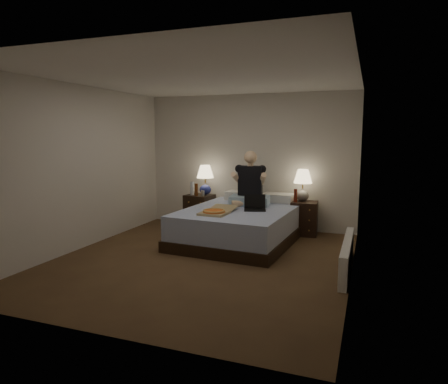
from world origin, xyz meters
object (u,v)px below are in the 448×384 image
at_px(water_bottle, 192,188).
at_px(radiator, 347,255).
at_px(person, 250,178).
at_px(pizza_box, 214,212).
at_px(nightstand_left, 200,211).
at_px(beer_bottle_left, 196,190).
at_px(beer_bottle_right, 296,195).
at_px(bed, 240,225).
at_px(nightstand_right, 304,218).
at_px(lamp_left, 205,180).
at_px(soda_can, 203,193).
at_px(lamp_right, 303,185).
at_px(laptop, 255,203).

bearing_deg(water_bottle, radiator, -28.22).
distance_m(water_bottle, person, 1.29).
bearing_deg(pizza_box, nightstand_left, 123.83).
relative_size(beer_bottle_left, radiator, 0.14).
height_order(water_bottle, beer_bottle_left, water_bottle).
height_order(water_bottle, beer_bottle_right, water_bottle).
xyz_separation_m(water_bottle, beer_bottle_right, (1.94, 0.06, -0.04)).
relative_size(bed, nightstand_left, 3.54).
relative_size(nightstand_right, lamp_left, 1.05).
xyz_separation_m(soda_can, person, (0.99, -0.25, 0.34)).
distance_m(soda_can, pizza_box, 1.41).
height_order(lamp_right, pizza_box, lamp_right).
relative_size(water_bottle, laptop, 0.74).
relative_size(beer_bottle_left, laptop, 0.68).
relative_size(nightstand_left, beer_bottle_right, 2.71).
bearing_deg(person, bed, -106.47).
height_order(bed, radiator, bed).
bearing_deg(person, soda_can, 158.25).
bearing_deg(pizza_box, radiator, -6.64).
relative_size(bed, radiator, 1.38).
bearing_deg(lamp_right, bed, -135.36).
distance_m(nightstand_left, person, 1.35).
xyz_separation_m(lamp_left, radiator, (2.70, -1.70, -0.70)).
distance_m(lamp_right, laptop, 1.14).
bearing_deg(pizza_box, water_bottle, 128.80).
relative_size(lamp_right, laptop, 1.65).
relative_size(beer_bottle_left, pizza_box, 0.30).
distance_m(nightstand_right, pizza_box, 1.84).
height_order(nightstand_right, lamp_right, lamp_right).
bearing_deg(nightstand_left, water_bottle, -145.67).
xyz_separation_m(nightstand_right, radiator, (0.82, -1.71, -0.09)).
height_order(water_bottle, radiator, water_bottle).
bearing_deg(nightstand_right, person, -157.19).
bearing_deg(person, lamp_left, 149.28).
xyz_separation_m(lamp_left, person, (1.01, -0.44, 0.11)).
relative_size(lamp_left, person, 0.60).
xyz_separation_m(nightstand_left, person, (1.10, -0.36, 0.70)).
distance_m(soda_can, radiator, 3.11).
bearing_deg(soda_can, nightstand_left, 136.64).
xyz_separation_m(nightstand_right, lamp_right, (-0.05, 0.07, 0.57)).
bearing_deg(bed, soda_can, 150.80).
height_order(nightstand_left, nightstand_right, nightstand_left).
distance_m(person, radiator, 2.26).
bearing_deg(nightstand_left, beer_bottle_right, 7.73).
height_order(laptop, pizza_box, laptop).
xyz_separation_m(nightstand_left, lamp_right, (1.92, 0.15, 0.56)).
xyz_separation_m(nightstand_left, lamp_left, (0.09, 0.08, 0.59)).
distance_m(nightstand_left, laptop, 1.58).
relative_size(bed, pizza_box, 2.90).
xyz_separation_m(bed, person, (0.06, 0.35, 0.74)).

